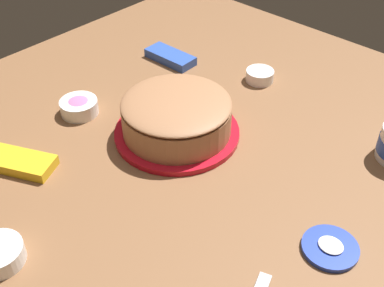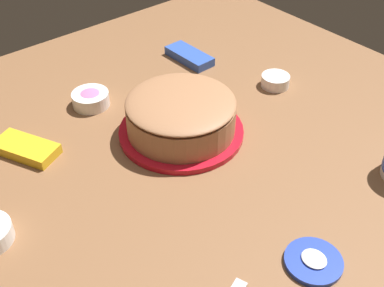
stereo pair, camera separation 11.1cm
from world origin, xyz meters
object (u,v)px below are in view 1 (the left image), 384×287
frosting_tub_lid (330,248)px  sprinkle_bowl_rainbow (260,75)px  frosted_cake (177,118)px  sprinkle_bowl_pink (79,106)px  candy_box_upper (21,163)px  candy_box_lower (170,57)px

frosting_tub_lid → sprinkle_bowl_rainbow: sprinkle_bowl_rainbow is taller
frosted_cake → sprinkle_bowl_rainbow: frosted_cake is taller
sprinkle_bowl_rainbow → frosting_tub_lid: bearing=-40.7°
frosted_cake → sprinkle_bowl_pink: size_ratio=3.16×
sprinkle_bowl_pink → frosted_cake: bearing=23.0°
sprinkle_bowl_rainbow → candy_box_upper: sprinkle_bowl_rainbow is taller
frosted_cake → candy_box_lower: (-0.26, 0.24, -0.04)m
frosting_tub_lid → candy_box_lower: candy_box_lower is taller
sprinkle_bowl_pink → candy_box_lower: size_ratio=0.62×
sprinkle_bowl_rainbow → candy_box_upper: (-0.17, -0.66, -0.01)m
sprinkle_bowl_rainbow → candy_box_lower: sprinkle_bowl_rainbow is taller
sprinkle_bowl_pink → frosting_tub_lid: bearing=3.9°
frosted_cake → sprinkle_bowl_rainbow: bearing=90.1°
frosting_tub_lid → sprinkle_bowl_pink: bearing=-176.1°
sprinkle_bowl_pink → candy_box_lower: bearing=92.9°
candy_box_lower → candy_box_upper: (0.09, -0.56, -0.00)m
sprinkle_bowl_rainbow → sprinkle_bowl_pink: bearing=-119.2°
candy_box_lower → candy_box_upper: size_ratio=1.02×
frosted_cake → sprinkle_bowl_rainbow: (-0.00, 0.33, -0.03)m
frosted_cake → candy_box_lower: size_ratio=1.96×
frosted_cake → sprinkle_bowl_pink: frosted_cake is taller
candy_box_lower → frosting_tub_lid: bearing=-24.5°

